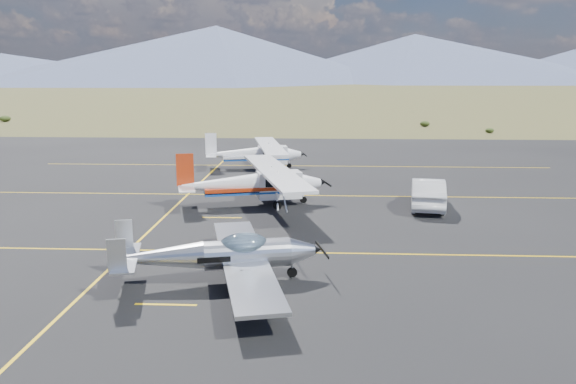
% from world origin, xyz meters
% --- Properties ---
extents(ground, '(1600.00, 1600.00, 0.00)m').
position_xyz_m(ground, '(0.00, 0.00, 0.00)').
color(ground, '#383D1C').
rests_on(ground, ground).
extents(apron, '(72.00, 72.00, 0.02)m').
position_xyz_m(apron, '(0.00, 7.00, 0.00)').
color(apron, black).
rests_on(apron, ground).
extents(aircraft_low_wing, '(7.16, 9.80, 2.12)m').
position_xyz_m(aircraft_low_wing, '(-1.46, -1.45, 1.02)').
color(aircraft_low_wing, silver).
rests_on(aircraft_low_wing, apron).
extents(aircraft_cessna, '(7.98, 11.98, 3.04)m').
position_xyz_m(aircraft_cessna, '(-1.66, 10.16, 1.35)').
color(aircraft_cessna, white).
rests_on(aircraft_cessna, apron).
extents(aircraft_plain, '(6.81, 11.06, 2.79)m').
position_xyz_m(aircraft_plain, '(-2.85, 22.49, 1.24)').
color(aircraft_plain, white).
rests_on(aircraft_plain, apron).
extents(sedan, '(2.48, 5.16, 1.63)m').
position_xyz_m(sedan, '(7.87, 10.21, 0.83)').
color(sedan, silver).
rests_on(sedan, apron).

